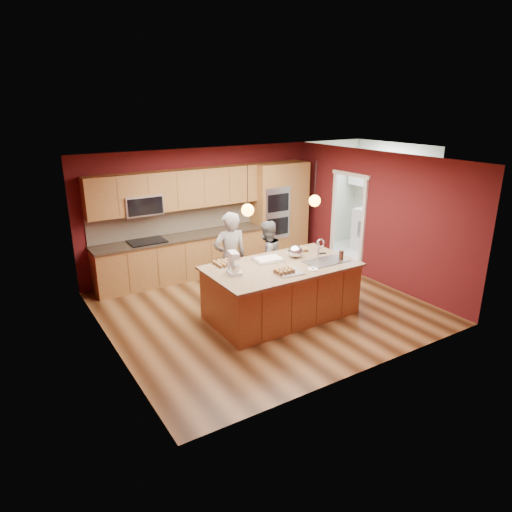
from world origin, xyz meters
TOP-DOWN VIEW (x-y plane):
  - floor at (0.00, 0.00)m, footprint 5.50×5.50m
  - ceiling at (0.00, 0.00)m, footprint 5.50×5.50m
  - wall_back at (0.00, 2.50)m, footprint 5.50×0.00m
  - wall_front at (0.00, -2.50)m, footprint 5.50×0.00m
  - wall_left at (-2.75, 0.00)m, footprint 0.00×5.00m
  - wall_right at (2.75, 0.00)m, footprint 0.00×5.00m
  - cabinet_run at (-0.68, 2.25)m, footprint 3.74×0.64m
  - oven_column at (1.85, 2.19)m, footprint 1.30×0.62m
  - doorway_trim at (2.73, 0.80)m, footprint 0.08×1.11m
  - laundry_room at (4.35, 1.20)m, footprint 2.60×2.70m
  - pendant_left at (-0.59, -0.42)m, footprint 0.20×0.20m
  - pendant_right at (0.76, -0.42)m, footprint 0.20×0.20m
  - island at (0.10, -0.42)m, footprint 2.59×1.45m
  - person_left at (-0.39, 0.55)m, footprint 0.69×0.50m
  - person_right at (0.42, 0.55)m, footprint 0.82×0.70m
  - stand_mixer at (-0.82, -0.36)m, footprint 0.25×0.31m
  - sheet_cake at (0.03, -0.10)m, footprint 0.55×0.43m
  - cooling_rack at (-0.04, -0.82)m, footprint 0.47×0.36m
  - mixing_bowl at (0.54, -0.21)m, footprint 0.28×0.28m
  - plate at (0.40, -0.88)m, footprint 0.17×0.17m
  - tumbler at (1.15, -0.75)m, footprint 0.08×0.08m
  - phone at (1.09, -0.31)m, footprint 0.14×0.10m
  - cupcakes_left at (-0.76, 0.12)m, footprint 0.30×0.30m
  - cupcakes_rack at (-0.11, -0.77)m, footprint 0.33×0.25m
  - cupcakes_right at (0.79, 0.02)m, footprint 0.33×0.25m
  - washer at (4.18, 0.91)m, footprint 0.66×0.68m
  - dryer at (4.21, 1.54)m, footprint 0.75×0.77m

SIDE VIEW (x-z plane):
  - floor at x=0.00m, z-range 0.00..0.00m
  - washer at x=4.18m, z-range 0.00..0.94m
  - island at x=0.10m, z-range -0.18..1.15m
  - dryer at x=4.21m, z-range 0.00..1.06m
  - person_right at x=0.42m, z-range 0.00..1.47m
  - person_left at x=-0.39m, z-range 0.00..1.76m
  - phone at x=1.09m, z-range 0.95..0.96m
  - plate at x=0.40m, z-range 0.95..0.97m
  - cooling_rack at x=-0.04m, z-range 0.95..0.97m
  - sheet_cake at x=0.03m, z-range 0.95..1.00m
  - cabinet_run at x=-0.68m, z-range -0.17..2.13m
  - cupcakes_left at x=-0.76m, z-range 0.95..1.02m
  - cupcakes_right at x=0.79m, z-range 0.95..1.02m
  - cupcakes_rack at x=-0.11m, z-range 0.97..1.04m
  - tumbler at x=1.15m, z-range 0.95..1.12m
  - doorway_trim at x=2.73m, z-range -0.05..2.15m
  - mixing_bowl at x=0.54m, z-range 0.94..1.18m
  - stand_mixer at x=-0.82m, z-range 0.93..1.30m
  - oven_column at x=1.85m, z-range 0.00..2.30m
  - wall_back at x=0.00m, z-range -1.40..4.10m
  - wall_front at x=0.00m, z-range -1.40..4.10m
  - wall_left at x=-2.75m, z-range -1.15..3.85m
  - wall_right at x=2.75m, z-range -1.15..3.85m
  - laundry_room at x=4.35m, z-range 0.60..3.30m
  - pendant_left at x=-0.59m, z-range 1.60..2.40m
  - pendant_right at x=0.76m, z-range 1.60..2.40m
  - ceiling at x=0.00m, z-range 2.70..2.70m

